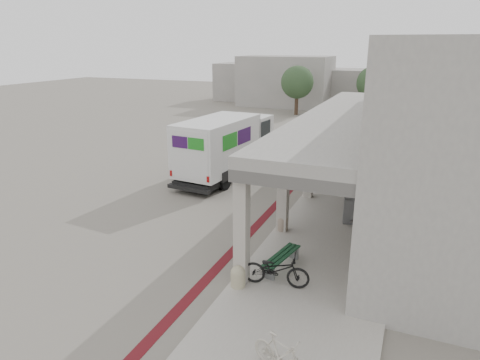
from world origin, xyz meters
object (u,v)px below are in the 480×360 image
at_px(bicycle_black, 276,269).
at_px(utility_cabinet, 349,210).
at_px(fedex_truck, 226,145).
at_px(bicycle_cream, 281,355).
at_px(bench, 281,259).

bearing_deg(bicycle_black, utility_cabinet, -20.86).
distance_m(fedex_truck, bicycle_black, 11.35).
bearing_deg(bicycle_black, fedex_truck, 23.07).
relative_size(utility_cabinet, bicycle_cream, 0.67).
distance_m(fedex_truck, bicycle_cream, 14.75).
relative_size(utility_cabinet, bicycle_black, 0.51).
height_order(utility_cabinet, bicycle_black, bicycle_black).
distance_m(bicycle_black, bicycle_cream, 3.46).
bearing_deg(bicycle_cream, bench, 38.69).
bearing_deg(bicycle_cream, utility_cabinet, 21.15).
bearing_deg(utility_cabinet, fedex_truck, 140.03).
xyz_separation_m(bench, bicycle_cream, (1.33, -4.28, 0.13)).
bearing_deg(fedex_truck, bench, -50.74).
distance_m(utility_cabinet, bicycle_cream, 8.79).
height_order(bench, bicycle_black, bicycle_black).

